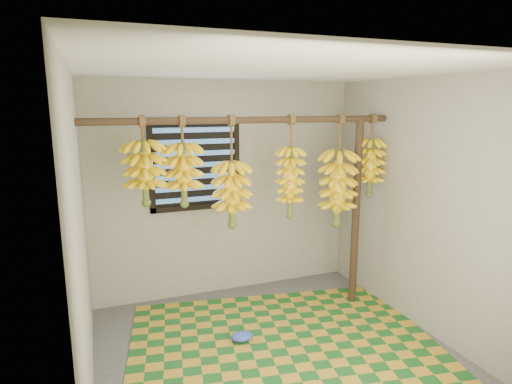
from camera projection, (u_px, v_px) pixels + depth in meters
name	position (u px, v px, depth m)	size (l,w,h in m)	color
floor	(279.00, 357.00, 3.70)	(3.00, 3.00, 0.01)	#494949
ceiling	(282.00, 68.00, 3.22)	(3.00, 3.00, 0.01)	silver
wall_back	(226.00, 189.00, 4.84)	(3.00, 0.01, 2.40)	gray
wall_left	(80.00, 244.00, 2.93)	(0.01, 3.00, 2.40)	gray
wall_right	(427.00, 207.00, 3.99)	(0.01, 3.00, 2.40)	gray
window	(195.00, 165.00, 4.63)	(1.00, 0.04, 1.00)	black
hanging_pole	(250.00, 120.00, 3.94)	(0.06, 0.06, 3.00)	#3F2C1E
support_post	(356.00, 214.00, 4.56)	(0.08, 0.08, 2.00)	#3F2C1E
woven_mat	(286.00, 348.00, 3.81)	(2.74, 2.19, 0.01)	#19561E
plastic_bag	(242.00, 336.00, 3.92)	(0.20, 0.15, 0.08)	blue
banana_bunch_a	(184.00, 175.00, 3.81)	(0.34, 0.34, 0.81)	brown
banana_bunch_b	(145.00, 173.00, 3.69)	(0.34, 0.34, 0.77)	brown
banana_bunch_c	(232.00, 194.00, 4.01)	(0.34, 0.34, 1.05)	brown
banana_bunch_d	(290.00, 182.00, 4.21)	(0.27, 0.27, 1.02)	brown
banana_bunch_e	(338.00, 188.00, 4.42)	(0.37, 0.37, 1.15)	brown
banana_bunch_f	(370.00, 168.00, 4.52)	(0.30, 0.30, 0.87)	brown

